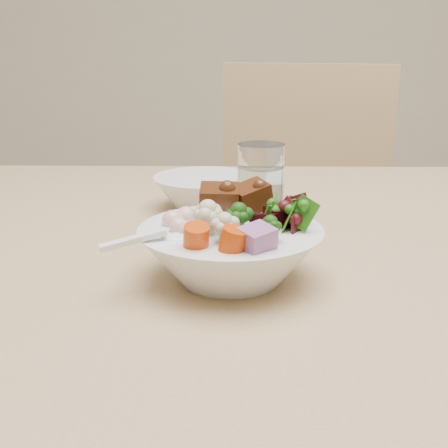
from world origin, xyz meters
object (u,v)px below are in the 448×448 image
(chair_far, at_px, (298,238))
(food_bowl, at_px, (232,250))
(water_glass, at_px, (261,187))
(side_bowl, at_px, (204,193))
(dining_table, at_px, (427,300))

(chair_far, height_order, food_bowl, chair_far)
(chair_far, bearing_deg, food_bowl, -88.86)
(water_glass, distance_m, side_bowl, 0.11)
(water_glass, bearing_deg, dining_table, -20.05)
(dining_table, bearing_deg, food_bowl, -153.59)
(food_bowl, bearing_deg, water_glass, 80.85)
(food_bowl, distance_m, side_bowl, 0.29)
(dining_table, relative_size, water_glass, 15.19)
(dining_table, distance_m, side_bowl, 0.36)
(water_glass, bearing_deg, food_bowl, -99.15)
(chair_far, height_order, side_bowl, chair_far)
(food_bowl, relative_size, water_glass, 1.77)
(chair_far, xyz_separation_m, food_bowl, (-0.15, -0.88, 0.28))
(dining_table, distance_m, water_glass, 0.27)
(chair_far, relative_size, side_bowl, 6.39)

